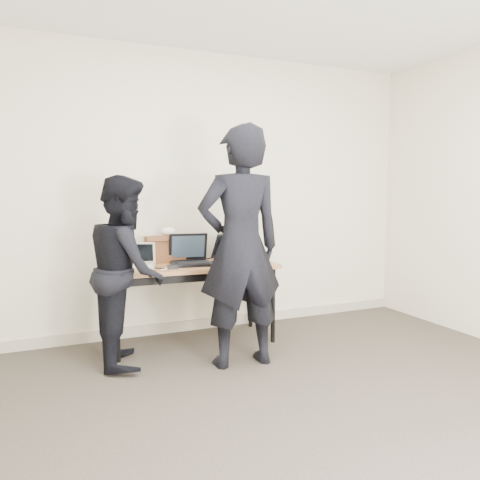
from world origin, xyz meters
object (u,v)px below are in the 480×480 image
laptop_center (190,257)px  equipment_box (247,251)px  laptop_beige (139,264)px  laptop_right (232,253)px  desk (192,271)px  person_typist (240,247)px  leather_satchel (165,248)px  person_observer (126,270)px

laptop_center → equipment_box: (0.64, 0.18, 0.01)m
laptop_beige → laptop_right: laptop_right is taller
desk → laptop_right: laptop_right is taller
laptop_center → laptop_right: size_ratio=0.81×
desk → person_typist: person_typist is taller
laptop_center → person_typist: (0.20, -0.67, 0.16)m
equipment_box → laptop_center: bearing=-164.4°
laptop_right → person_typist: 0.86m
desk → laptop_center: 0.12m
leather_satchel → equipment_box: 0.81m
desk → equipment_box: bearing=18.9°
desk → equipment_box: 0.67m
leather_satchel → person_typist: size_ratio=0.20×
person_observer → laptop_center: bearing=-57.8°
laptop_right → leather_satchel: bearing=130.4°
laptop_center → person_typist: person_typist is taller
desk → laptop_right: (0.46, 0.15, 0.12)m
person_observer → equipment_box: bearing=-61.9°
laptop_right → laptop_center: bearing=153.8°
desk → person_observer: bearing=-155.4°
equipment_box → person_observer: size_ratio=0.16×
laptop_right → person_typist: bearing=-150.9°
leather_satchel → laptop_beige: bearing=-134.6°
laptop_center → person_typist: size_ratio=0.20×
person_typist → laptop_beige: bearing=-41.1°
laptop_beige → leather_satchel: size_ratio=0.90×
desk → laptop_beige: laptop_beige is taller
desk → leather_satchel: (-0.18, 0.23, 0.19)m
laptop_center → equipment_box: size_ratio=1.64×
leather_satchel → person_observer: size_ratio=0.25×
laptop_center → laptop_right: 0.48m
laptop_right → person_observer: bearing=158.0°
laptop_beige → person_observer: (-0.14, -0.22, -0.01)m
laptop_beige → equipment_box: 1.13m
desk → person_typist: 0.74m
desk → laptop_center: size_ratio=3.96×
leather_satchel → person_typist: bearing=-63.4°
leather_satchel → person_typist: person_typist is taller
leather_satchel → person_observer: (-0.44, -0.49, -0.10)m
laptop_center → laptop_right: laptop_center is taller
laptop_right → equipment_box: bearing=-29.5°
laptop_beige → laptop_center: 0.48m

